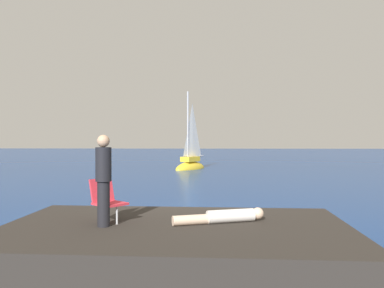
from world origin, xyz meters
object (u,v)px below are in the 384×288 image
sailboat_near (190,165)px  person_sunbather (224,217)px  beach_chair (106,198)px  person_standing (103,178)px

sailboat_near → person_sunbather: (1.60, -22.54, 0.56)m
beach_chair → sailboat_near: bearing=128.9°
person_standing → person_sunbather: bearing=14.3°
beach_chair → person_standing: bearing=-42.1°
beach_chair → person_sunbather: bearing=40.2°
sailboat_near → beach_chair: (-0.58, -22.53, 0.88)m
person_standing → beach_chair: 0.58m
sailboat_near → person_sunbather: bearing=36.8°
sailboat_near → person_standing: (-0.53, -22.92, 1.31)m
sailboat_near → person_sunbather: 22.60m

